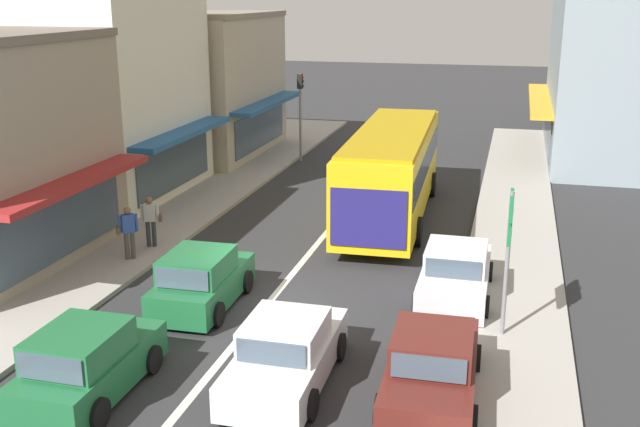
# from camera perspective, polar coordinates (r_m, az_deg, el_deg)

# --- Properties ---
(ground_plane) EXTENTS (140.00, 140.00, 0.00)m
(ground_plane) POSITION_cam_1_polar(r_m,az_deg,el_deg) (19.92, -3.96, -6.84)
(ground_plane) COLOR #2D2D30
(lane_centre_line) EXTENTS (0.20, 28.00, 0.01)m
(lane_centre_line) POSITION_cam_1_polar(r_m,az_deg,el_deg) (23.48, -0.86, -3.10)
(lane_centre_line) COLOR silver
(lane_centre_line) RESTS_ON ground
(sidewalk_left) EXTENTS (5.20, 44.00, 0.14)m
(sidewalk_left) POSITION_cam_1_polar(r_m,az_deg,el_deg) (27.69, -13.41, -0.35)
(sidewalk_left) COLOR #A39E96
(sidewalk_left) RESTS_ON ground
(kerb_right) EXTENTS (2.80, 44.00, 0.12)m
(kerb_right) POSITION_cam_1_polar(r_m,az_deg,el_deg) (24.58, 14.51, -2.60)
(kerb_right) COLOR #A39E96
(kerb_right) RESTS_ON ground
(shopfront_mid_block) EXTENTS (7.88, 7.74, 8.62)m
(shopfront_mid_block) POSITION_cam_1_polar(r_m,az_deg,el_deg) (30.92, -17.09, 9.14)
(shopfront_mid_block) COLOR silver
(shopfront_mid_block) RESTS_ON ground
(shopfront_far_end) EXTENTS (9.02, 8.74, 6.97)m
(shopfront_far_end) POSITION_cam_1_polar(r_m,az_deg,el_deg) (38.51, -10.31, 9.68)
(shopfront_far_end) COLOR #B2A38E
(shopfront_far_end) RESTS_ON ground
(building_right_far) EXTENTS (8.91, 13.15, 8.74)m
(building_right_far) POSITION_cam_1_polar(r_m,az_deg,el_deg) (39.80, 23.01, 10.15)
(building_right_far) COLOR #84939E
(building_right_far) RESTS_ON ground
(city_bus) EXTENTS (3.05, 10.95, 3.23)m
(city_bus) POSITION_cam_1_polar(r_m,az_deg,el_deg) (26.91, 5.48, 3.54)
(city_bus) COLOR yellow
(city_bus) RESTS_ON ground
(sedan_adjacent_lane_trail) EXTENTS (1.94, 4.22, 1.47)m
(sedan_adjacent_lane_trail) POSITION_cam_1_polar(r_m,az_deg,el_deg) (15.84, -2.60, -10.63)
(sedan_adjacent_lane_trail) COLOR silver
(sedan_adjacent_lane_trail) RESTS_ON ground
(hatchback_behind_bus_near) EXTENTS (1.89, 3.74, 1.54)m
(hatchback_behind_bus_near) POSITION_cam_1_polar(r_m,az_deg,el_deg) (19.66, -9.03, -5.11)
(hatchback_behind_bus_near) COLOR #1E6638
(hatchback_behind_bus_near) RESTS_ON ground
(hatchback_adjacent_lane_lead) EXTENTS (1.83, 3.71, 1.54)m
(hatchback_adjacent_lane_lead) POSITION_cam_1_polar(r_m,az_deg,el_deg) (16.03, -17.33, -10.88)
(hatchback_adjacent_lane_lead) COLOR #1E6638
(hatchback_adjacent_lane_lead) RESTS_ON ground
(parked_sedan_kerb_front) EXTENTS (1.99, 4.25, 1.47)m
(parked_sedan_kerb_front) POSITION_cam_1_polar(r_m,az_deg,el_deg) (15.46, 8.53, -11.53)
(parked_sedan_kerb_front) COLOR #561E19
(parked_sedan_kerb_front) RESTS_ON ground
(parked_sedan_kerb_second) EXTENTS (1.92, 4.21, 1.47)m
(parked_sedan_kerb_second) POSITION_cam_1_polar(r_m,az_deg,el_deg) (20.35, 10.28, -4.56)
(parked_sedan_kerb_second) COLOR silver
(parked_sedan_kerb_second) RESTS_ON ground
(traffic_light_downstreet) EXTENTS (0.33, 0.24, 4.20)m
(traffic_light_downstreet) POSITION_cam_1_polar(r_m,az_deg,el_deg) (35.95, -1.51, 8.46)
(traffic_light_downstreet) COLOR gray
(traffic_light_downstreet) RESTS_ON ground
(directional_road_sign) EXTENTS (0.10, 1.40, 3.60)m
(directional_road_sign) POSITION_cam_1_polar(r_m,az_deg,el_deg) (17.50, 14.25, -1.23)
(directional_road_sign) COLOR gray
(directional_road_sign) RESTS_ON ground
(pedestrian_with_handbag_near) EXTENTS (0.59, 0.52, 1.63)m
(pedestrian_with_handbag_near) POSITION_cam_1_polar(r_m,az_deg,el_deg) (23.11, -14.41, -1.19)
(pedestrian_with_handbag_near) COLOR #4C4742
(pedestrian_with_handbag_near) RESTS_ON sidewalk_left
(pedestrian_browsing_midblock) EXTENTS (0.64, 0.42, 1.63)m
(pedestrian_browsing_midblock) POSITION_cam_1_polar(r_m,az_deg,el_deg) (24.07, -12.78, -0.36)
(pedestrian_browsing_midblock) COLOR #333338
(pedestrian_browsing_midblock) RESTS_ON sidewalk_left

